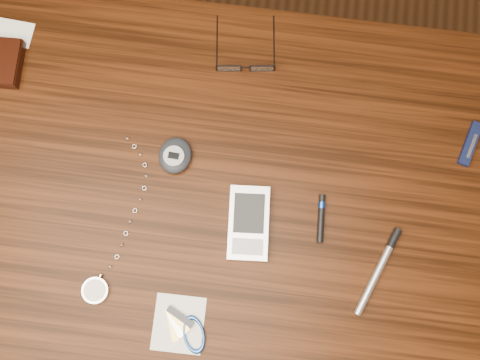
{
  "coord_description": "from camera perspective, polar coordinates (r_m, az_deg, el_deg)",
  "views": [
    {
      "loc": [
        0.08,
        -0.15,
        1.65
      ],
      "look_at": [
        0.05,
        0.03,
        0.76
      ],
      "focal_mm": 40.0,
      "sensor_mm": 36.0,
      "label": 1
    }
  ],
  "objects": [
    {
      "name": "notepad_keys",
      "position": [
        0.9,
        -5.75,
        -15.53
      ],
      "size": [
        0.1,
        0.09,
        0.01
      ],
      "color": "white",
      "rests_on": "desk"
    },
    {
      "name": "pocket_watch",
      "position": [
        0.92,
        -14.97,
        -10.77
      ],
      "size": [
        0.08,
        0.29,
        0.01
      ],
      "color": "silver",
      "rests_on": "desk"
    },
    {
      "name": "black_blue_pen",
      "position": [
        0.91,
        8.65,
        -3.9
      ],
      "size": [
        0.01,
        0.08,
        0.01
      ],
      "color": "black",
      "rests_on": "desk"
    },
    {
      "name": "silver_pen",
      "position": [
        0.92,
        14.83,
        -8.71
      ],
      "size": [
        0.07,
        0.15,
        0.01
      ],
      "color": "silver",
      "rests_on": "desk"
    },
    {
      "name": "pda_phone",
      "position": [
        0.89,
        0.92,
        -4.6
      ],
      "size": [
        0.08,
        0.13,
        0.02
      ],
      "color": "silver",
      "rests_on": "desk"
    },
    {
      "name": "eyeglasses",
      "position": [
        0.96,
        0.59,
        12.16
      ],
      "size": [
        0.12,
        0.12,
        0.02
      ],
      "color": "black",
      "rests_on": "desk"
    },
    {
      "name": "pedometer",
      "position": [
        0.92,
        -6.94,
        2.62
      ],
      "size": [
        0.06,
        0.07,
        0.03
      ],
      "color": "black",
      "rests_on": "desk"
    },
    {
      "name": "ground",
      "position": [
        1.66,
        -1.97,
        -5.65
      ],
      "size": [
        3.8,
        3.8,
        0.0
      ],
      "primitive_type": "plane",
      "color": "#472814",
      "rests_on": "ground"
    },
    {
      "name": "pocket_knife",
      "position": [
        1.01,
        23.34,
        3.55
      ],
      "size": [
        0.04,
        0.08,
        0.01
      ],
      "color": "#111537",
      "rests_on": "desk"
    },
    {
      "name": "desk",
      "position": [
        1.01,
        -3.2,
        -2.24
      ],
      "size": [
        1.0,
        0.7,
        0.75
      ],
      "color": "#331608",
      "rests_on": "ground"
    }
  ]
}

